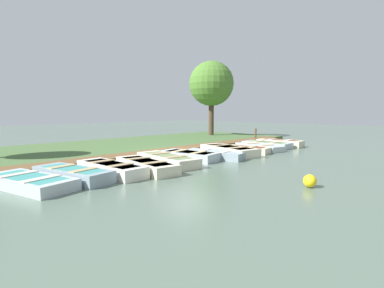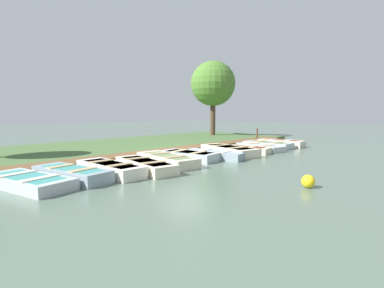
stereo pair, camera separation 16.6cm
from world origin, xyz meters
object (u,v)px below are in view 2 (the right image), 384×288
at_px(mooring_post_far, 257,135).
at_px(park_tree_left, 213,84).
at_px(rowboat_3, 145,165).
at_px(rowboat_6, 214,154).
at_px(rowboat_9, 260,147).
at_px(rowboat_5, 189,156).
at_px(rowboat_4, 167,160).
at_px(rowboat_7, 229,150).
at_px(rowboat_8, 242,149).
at_px(rowboat_0, 28,181).
at_px(buoy, 308,181).
at_px(rowboat_10, 268,145).
at_px(rowboat_1, 72,174).
at_px(rowboat_2, 110,169).
at_px(rowboat_11, 281,143).

bearing_deg(mooring_post_far, park_tree_left, 176.61).
height_order(rowboat_3, rowboat_6, rowboat_3).
xyz_separation_m(rowboat_6, rowboat_9, (-0.09, 4.12, -0.02)).
bearing_deg(rowboat_9, rowboat_5, -80.51).
xyz_separation_m(rowboat_4, rowboat_7, (0.13, 4.02, 0.01)).
bearing_deg(rowboat_8, mooring_post_far, 103.53).
relative_size(rowboat_4, mooring_post_far, 3.43).
distance_m(rowboat_6, rowboat_8, 2.63).
bearing_deg(rowboat_5, rowboat_4, -92.39).
height_order(rowboat_6, rowboat_8, rowboat_6).
relative_size(rowboat_0, rowboat_6, 1.05).
xyz_separation_m(rowboat_0, buoy, (5.82, 5.61, 0.02)).
bearing_deg(rowboat_4, rowboat_8, 97.87).
distance_m(rowboat_9, rowboat_10, 1.22).
relative_size(rowboat_3, mooring_post_far, 3.33).
bearing_deg(rowboat_1, mooring_post_far, 88.32).
distance_m(rowboat_0, rowboat_6, 7.89).
bearing_deg(rowboat_3, rowboat_5, 109.85).
bearing_deg(rowboat_6, rowboat_1, -105.76).
xyz_separation_m(rowboat_5, buoy, (5.95, -1.09, -0.00)).
relative_size(rowboat_1, rowboat_10, 1.05).
distance_m(rowboat_9, buoy, 8.45).
relative_size(rowboat_0, rowboat_1, 1.06).
bearing_deg(rowboat_6, rowboat_8, 83.42).
bearing_deg(rowboat_6, rowboat_7, 84.23).
xyz_separation_m(rowboat_0, rowboat_2, (0.15, 2.58, 0.04)).
bearing_deg(rowboat_4, rowboat_1, -82.60).
bearing_deg(rowboat_11, rowboat_2, -94.21).
height_order(rowboat_3, rowboat_8, rowboat_3).
height_order(rowboat_2, rowboat_5, rowboat_2).
height_order(rowboat_5, rowboat_7, rowboat_7).
height_order(rowboat_1, rowboat_11, rowboat_11).
xyz_separation_m(rowboat_6, mooring_post_far, (-2.78, 8.06, 0.31)).
bearing_deg(rowboat_2, rowboat_10, 88.59).
relative_size(rowboat_6, rowboat_8, 0.95).
bearing_deg(rowboat_8, rowboat_2, -100.69).
height_order(rowboat_3, rowboat_9, rowboat_3).
bearing_deg(rowboat_0, rowboat_6, 74.30).
xyz_separation_m(rowboat_3, rowboat_5, (-0.58, 2.86, -0.00)).
bearing_deg(rowboat_11, rowboat_8, -96.28).
height_order(rowboat_3, rowboat_7, rowboat_7).
xyz_separation_m(mooring_post_far, buoy, (8.23, -10.33, -0.30)).
distance_m(rowboat_1, park_tree_left, 16.96).
relative_size(rowboat_1, rowboat_4, 0.91).
bearing_deg(rowboat_1, rowboat_3, 69.21).
height_order(rowboat_6, mooring_post_far, mooring_post_far).
distance_m(rowboat_2, mooring_post_far, 13.61).
height_order(rowboat_0, buoy, buoy).
bearing_deg(rowboat_0, rowboat_5, 78.06).
bearing_deg(rowboat_8, rowboat_1, -101.55).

